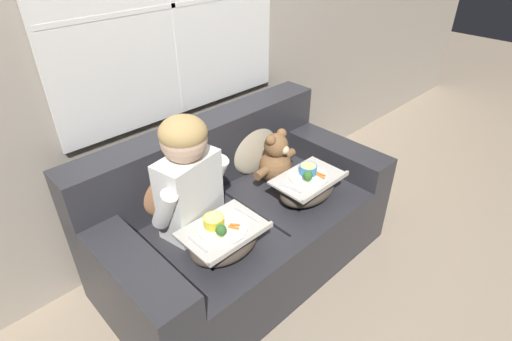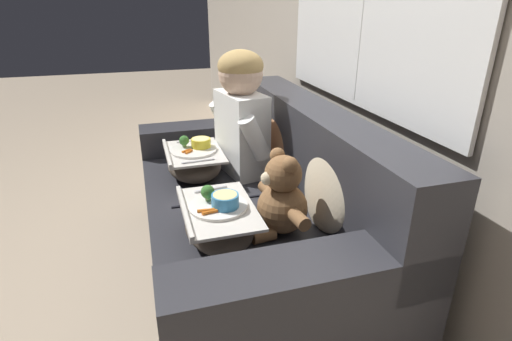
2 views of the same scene
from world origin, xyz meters
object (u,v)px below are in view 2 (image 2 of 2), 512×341
object	(u,v)px
teddy_bear	(281,199)
lap_tray_teddy	(219,222)
throw_pillow_behind_child	(278,136)
throw_pillow_behind_teddy	(330,184)
couch	(257,221)
lap_tray_child	(194,162)
child_figure	(241,108)

from	to	relation	value
teddy_bear	lap_tray_teddy	distance (m)	0.27
throw_pillow_behind_child	teddy_bear	xyz separation A→B (m)	(0.66, -0.22, -0.04)
throw_pillow_behind_teddy	lap_tray_teddy	xyz separation A→B (m)	(0.00, -0.48, -0.10)
couch	lap_tray_child	distance (m)	0.48
throw_pillow_behind_teddy	child_figure	size ratio (longest dim) A/B	0.64
lap_tray_child	lap_tray_teddy	xyz separation A→B (m)	(0.66, -0.00, 0.00)
child_figure	teddy_bear	distance (m)	0.70
throw_pillow_behind_child	lap_tray_teddy	bearing A→B (deg)	-36.19
lap_tray_teddy	throw_pillow_behind_teddy	bearing A→B (deg)	90.03
teddy_bear	lap_tray_child	bearing A→B (deg)	-158.28
lap_tray_child	throw_pillow_behind_child	bearing A→B (deg)	89.87
lap_tray_teddy	lap_tray_child	bearing A→B (deg)	179.95
lap_tray_child	child_figure	bearing A→B (deg)	89.71
throw_pillow_behind_teddy	teddy_bear	bearing A→B (deg)	-89.85
throw_pillow_behind_child	lap_tray_teddy	world-z (taller)	throw_pillow_behind_child
throw_pillow_behind_child	lap_tray_child	world-z (taller)	throw_pillow_behind_child
teddy_bear	throw_pillow_behind_child	bearing A→B (deg)	161.67
throw_pillow_behind_teddy	lap_tray_child	distance (m)	0.82
lap_tray_child	throw_pillow_behind_teddy	bearing A→B (deg)	36.12
lap_tray_teddy	throw_pillow_behind_child	bearing A→B (deg)	143.81
lap_tray_child	lap_tray_teddy	size ratio (longest dim) A/B	0.97
couch	lap_tray_teddy	xyz separation A→B (m)	(0.33, -0.26, 0.23)
couch	teddy_bear	bearing A→B (deg)	0.82
throw_pillow_behind_child	child_figure	xyz separation A→B (m)	(0.00, -0.22, 0.18)
child_figure	lap_tray_teddy	xyz separation A→B (m)	(0.66, -0.27, -0.28)
throw_pillow_behind_child	lap_tray_teddy	size ratio (longest dim) A/B	0.99
child_figure	lap_tray_child	xyz separation A→B (m)	(-0.00, -0.27, -0.28)
throw_pillow_behind_child	throw_pillow_behind_teddy	world-z (taller)	throw_pillow_behind_teddy
throw_pillow_behind_child	child_figure	distance (m)	0.28
lap_tray_child	lap_tray_teddy	bearing A→B (deg)	-0.05
lap_tray_child	lap_tray_teddy	world-z (taller)	lap_tray_teddy
throw_pillow_behind_child	lap_tray_teddy	distance (m)	0.82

